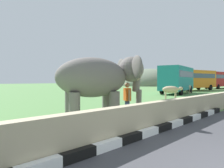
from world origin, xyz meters
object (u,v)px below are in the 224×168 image
Objects in this scene: person_handler at (127,98)px; cow_mid at (189,87)px; bus_orange at (194,78)px; bus_red at (218,79)px; cow_near at (171,90)px; elephant at (100,78)px; bus_teal at (177,78)px.

cow_mid is at bearing 16.27° from person_handler.
bus_red is at bearing -2.13° from bus_orange.
bus_orange is 5.29× the size of cow_mid.
cow_near is (10.37, 3.32, -0.06)m from person_handler.
bus_orange is 5.72× the size of cow_near.
elephant is 2.09× the size of cow_mid.
person_handler is 0.93× the size of cow_near.
bus_teal reaches higher than person_handler.
bus_orange is 1.05× the size of bus_red.
cow_near is 9.89m from cow_mid.
bus_orange is 11.67m from bus_red.
cow_near is (11.61, 2.84, -0.97)m from elephant.
cow_near is at bearing 17.76° from person_handler.
bus_red is (41.10, 7.55, 0.24)m from elephant.
elephant is at bearing 158.82° from person_handler.
person_handler is 0.17× the size of bus_red.
bus_teal is at bearing -176.06° from bus_red.
bus_orange reaches higher than elephant.
person_handler is at bearing -163.30° from bus_orange.
elephant is 2.26× the size of cow_near.
person_handler is 20.77m from cow_mid.
cow_mid is (-8.27, -2.64, -1.21)m from bus_orange.
elephant is at bearing -164.84° from bus_orange.
elephant is 0.40× the size of bus_orange.
elephant is 1.62m from person_handler.
bus_red is 29.89m from cow_near.
cow_mid is at bearing -162.27° from bus_orange.
person_handler reaches higher than cow_near.
bus_teal reaches higher than elephant.
cow_mid is (-19.93, -2.21, -1.21)m from bus_red.
cow_near is (-29.49, -4.71, -1.21)m from bus_red.
bus_orange is at bearing 15.16° from elephant.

